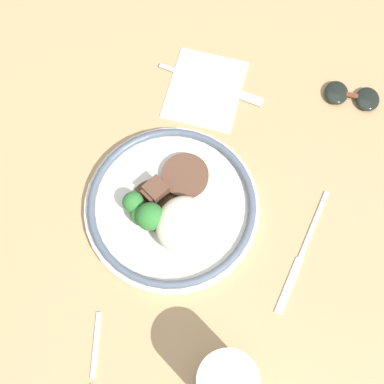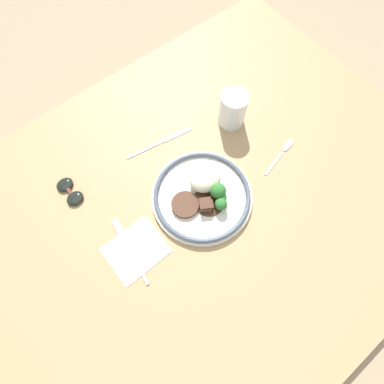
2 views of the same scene
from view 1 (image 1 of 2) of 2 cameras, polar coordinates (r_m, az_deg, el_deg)
name	(u,v)px [view 1 (image 1 of 2)]	position (r m, az deg, el deg)	size (l,w,h in m)	color
ground_plane	(172,208)	(0.87, -2.20, -1.75)	(8.00, 8.00, 0.00)	#998466
dining_table	(171,204)	(0.86, -2.24, -1.34)	(1.36, 1.04, 0.04)	tan
napkin	(203,89)	(0.92, 1.13, 10.94)	(0.14, 0.12, 0.00)	white
plate	(172,208)	(0.81, -2.18, -1.71)	(0.27, 0.27, 0.06)	silver
juice_glass	(225,382)	(0.74, 3.58, -19.58)	(0.08, 0.08, 0.11)	orange
fork	(221,88)	(0.92, 3.10, 11.06)	(0.04, 0.19, 0.00)	silver
knife	(301,255)	(0.83, 11.59, -6.62)	(0.21, 0.04, 0.00)	silver
sunglasses	(352,96)	(0.95, 16.68, 9.79)	(0.05, 0.09, 0.01)	black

